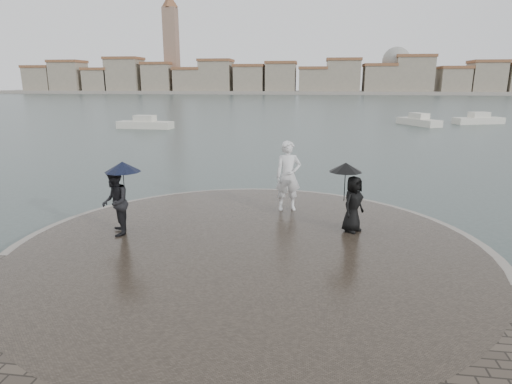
# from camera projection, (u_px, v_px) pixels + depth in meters

# --- Properties ---
(ground) EXTENTS (400.00, 400.00, 0.00)m
(ground) POSITION_uv_depth(u_px,v_px,m) (220.00, 333.00, 7.84)
(ground) COLOR #2B3835
(ground) RESTS_ON ground
(kerb_ring) EXTENTS (12.50, 12.50, 0.32)m
(kerb_ring) POSITION_uv_depth(u_px,v_px,m) (249.00, 252.00, 11.15)
(kerb_ring) COLOR gray
(kerb_ring) RESTS_ON ground
(quay_tip) EXTENTS (11.90, 11.90, 0.36)m
(quay_tip) POSITION_uv_depth(u_px,v_px,m) (249.00, 251.00, 11.15)
(quay_tip) COLOR #2D261E
(quay_tip) RESTS_ON ground
(statue) EXTENTS (0.94, 0.74, 2.28)m
(statue) POSITION_uv_depth(u_px,v_px,m) (288.00, 176.00, 13.90)
(statue) COLOR silver
(statue) RESTS_ON quay_tip
(visitor_left) EXTENTS (1.24, 1.14, 2.04)m
(visitor_left) POSITION_uv_depth(u_px,v_px,m) (116.00, 196.00, 11.61)
(visitor_left) COLOR black
(visitor_left) RESTS_ON quay_tip
(visitor_right) EXTENTS (1.15, 1.03, 1.95)m
(visitor_right) POSITION_uv_depth(u_px,v_px,m) (351.00, 195.00, 11.90)
(visitor_right) COLOR black
(visitor_right) RESTS_ON quay_tip
(far_skyline) EXTENTS (260.00, 20.00, 37.00)m
(far_skyline) POSITION_uv_depth(u_px,v_px,m) (296.00, 79.00, 161.43)
(far_skyline) COLOR gray
(far_skyline) RESTS_ON ground
(boats) EXTENTS (40.17, 12.31, 1.50)m
(boats) POSITION_uv_depth(u_px,v_px,m) (354.00, 122.00, 44.93)
(boats) COLOR beige
(boats) RESTS_ON ground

